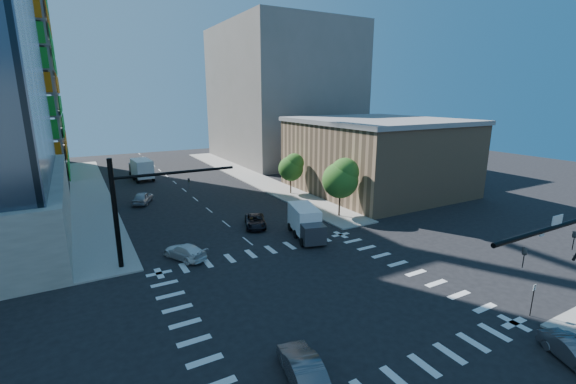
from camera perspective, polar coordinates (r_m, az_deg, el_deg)
ground at (r=28.45m, az=4.00°, el=-15.00°), size 160.00×160.00×0.00m
road_markings at (r=28.45m, az=4.00°, el=-14.99°), size 20.00×20.00×0.01m
sidewalk_ne at (r=67.55m, az=-5.70°, el=2.31°), size 5.00×60.00×0.15m
sidewalk_nw at (r=62.25m, az=-27.27°, el=-0.24°), size 5.00×60.00×0.15m
commercial_building at (r=58.30m, az=12.94°, el=5.37°), size 20.50×22.50×10.60m
bg_building_ne at (r=85.98m, az=-0.94°, el=14.24°), size 24.00×30.00×28.00m
signal_mast_nw at (r=33.47m, az=-21.79°, el=-1.33°), size 10.20×0.40×9.00m
tree_south at (r=44.47m, az=7.96°, el=2.13°), size 4.16×4.16×6.82m
tree_north at (r=54.60m, az=0.58°, el=3.74°), size 3.54×3.52×5.78m
no_parking_sign at (r=29.85m, az=32.54°, el=-12.91°), size 0.30×0.06×2.20m
car_nb_right at (r=26.74m, az=36.69°, el=-18.55°), size 2.59×3.99×1.24m
car_nb_far at (r=41.80m, az=-4.87°, el=-4.33°), size 3.55×5.01×1.27m
car_sb_near at (r=34.99m, az=-15.04°, el=-8.53°), size 3.47×4.78×1.29m
car_sb_mid at (r=54.01m, az=-20.72°, el=-0.79°), size 3.59×4.91×1.55m
car_sb_cross at (r=20.94m, az=2.19°, el=-24.64°), size 2.38×4.61×1.45m
box_truck_near at (r=38.32m, az=2.77°, el=-4.94°), size 3.82×6.14×2.99m
box_truck_far at (r=69.65m, az=-20.96°, el=3.03°), size 3.23×6.81×3.49m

